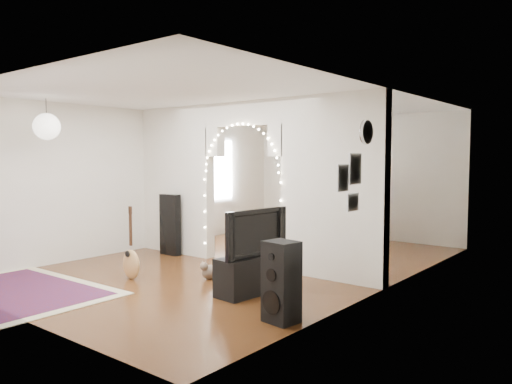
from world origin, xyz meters
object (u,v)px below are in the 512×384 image
Objects in this scene: dining_table at (323,207)px; dining_chair_left at (298,238)px; dining_chair_right at (293,247)px; media_console at (251,274)px; acoustic_guitar at (131,252)px; floor_speaker at (281,282)px; bookcase at (338,204)px.

dining_table is 1.97× the size of dining_chair_left.
dining_table reaches higher than dining_chair_right.
dining_table is 2.82m from dining_chair_right.
acoustic_guitar is at bearing -158.94° from media_console.
dining_chair_right is (0.99, -2.61, -0.44)m from dining_table.
media_console is at bearing 152.99° from floor_speaker.
bookcase is 3.19× the size of dining_chair_right.
acoustic_guitar is at bearing -93.40° from dining_chair_left.
acoustic_guitar is 0.91× the size of media_console.
dining_chair_left is at bearing 95.31° from dining_chair_right.
acoustic_guitar is 1.03× the size of floor_speaker.
bookcase reaches higher than floor_speaker.
floor_speaker is at bearing -29.67° from media_console.
dining_chair_left is at bearing 129.37° from floor_speaker.
media_console is 0.59× the size of bookcase.
dining_chair_right is (0.15, -1.84, -0.60)m from bookcase.
floor_speaker is at bearing -1.38° from acoustic_guitar.
dining_table is (-2.69, 5.32, 0.24)m from floor_speaker.
dining_table is at bearing 157.65° from bookcase.
dining_chair_left is at bearing 78.45° from acoustic_guitar.
dining_chair_right is at bearing -52.21° from dining_chair_left.
dining_chair_left is (0.63, -1.93, -0.40)m from dining_table.
dining_chair_right is (1.14, 2.53, -0.16)m from acoustic_guitar.
media_console is at bearing -71.71° from dining_table.
acoustic_guitar is at bearing -93.60° from dining_table.
media_console is at bearing -58.02° from dining_chair_left.
floor_speaker is 3.21m from dining_chair_right.
acoustic_guitar reaches higher than dining_chair_left.
acoustic_guitar is 3.30m from dining_chair_left.
dining_table reaches higher than dining_chair_left.
acoustic_guitar is at bearing -136.32° from dining_chair_right.
bookcase is 1.94m from dining_chair_right.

